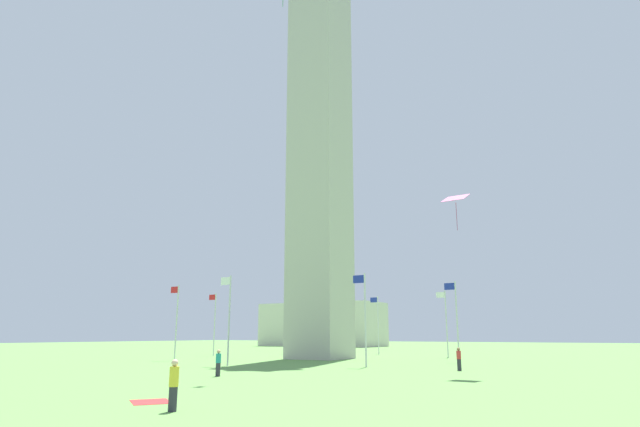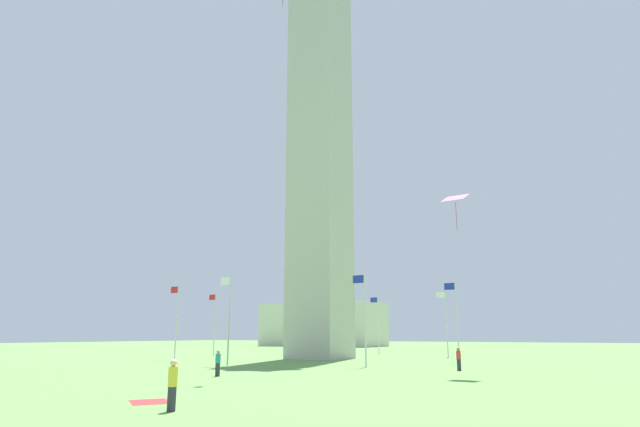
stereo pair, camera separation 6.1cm
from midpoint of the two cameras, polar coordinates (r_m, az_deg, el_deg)
The scene contains 16 objects.
ground_plane at distance 57.66m, azimuth -0.03°, elevation -15.35°, with size 260.00×260.00×0.00m, color #609347.
obelisk_monument at distance 61.97m, azimuth -0.03°, elevation 8.80°, with size 5.58×5.58×50.76m.
flagpole_n at distance 66.45m, azimuth -11.31°, elevation -11.27°, with size 1.12×0.14×7.38m.
flagpole_ne at distance 55.91m, azimuth -15.22°, elevation -10.82°, with size 1.12×0.14×7.38m.
flagpole_e at distance 45.60m, azimuth -9.82°, elevation -10.72°, with size 1.12×0.14×7.38m.
flagpole_se at distance 43.48m, azimuth 4.77°, elevation -10.76°, with size 1.12×0.14×7.38m.
flagpole_s at distance 51.66m, azimuth 14.39°, elevation -10.74°, with size 1.12×0.14×7.38m.
flagpole_sw at distance 62.92m, azimuth 13.33°, elevation -11.10°, with size 1.12×0.14×7.38m.
flagpole_w at distance 70.75m, azimuth 6.19°, elevation -11.52°, with size 1.12×0.14×7.38m.
flagpole_nw at distance 72.07m, azimuth -3.02°, elevation -11.59°, with size 1.12×0.14×7.38m.
person_yellow_shirt at distance 19.48m, azimuth -15.55°, elevation -17.37°, with size 0.32×0.32×1.70m.
person_teal_shirt at distance 34.53m, azimuth -10.93°, elevation -15.50°, with size 0.32×0.32×1.60m.
person_red_shirt at distance 40.35m, azimuth 14.66°, elevation -14.90°, with size 0.32×0.32×1.61m.
kite_pink_diamond at distance 36.96m, azimuth 14.32°, elevation 1.54°, with size 1.68×1.55×2.57m.
distant_building at distance 117.50m, azimuth 0.24°, elevation -11.86°, with size 26.13×11.44×9.06m.
picnic_blanket_near_first_person at distance 22.50m, azimuth -17.81°, elevation -18.70°, with size 1.80×1.40×0.01m, color red.
Camera 1 is at (-29.46, 49.50, 2.53)m, focal length 29.79 mm.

